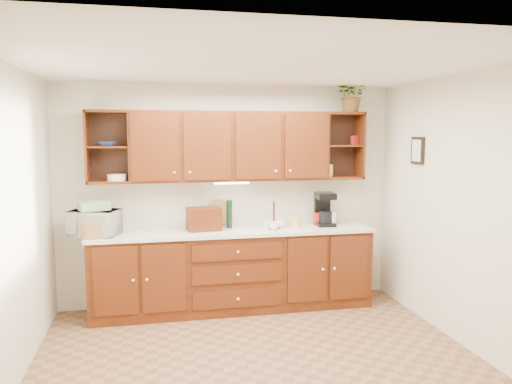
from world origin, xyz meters
name	(u,v)px	position (x,y,z in m)	size (l,w,h in m)	color
floor	(260,363)	(0.00, 0.00, 0.00)	(4.00, 4.00, 0.00)	brown
ceiling	(260,65)	(0.00, 0.00, 2.60)	(4.00, 4.00, 0.00)	white
back_wall	(229,195)	(0.00, 1.75, 1.30)	(4.00, 4.00, 0.00)	beige
left_wall	(9,229)	(-2.00, 0.00, 1.30)	(3.50, 3.50, 0.00)	beige
right_wall	(467,212)	(2.00, 0.00, 1.30)	(3.50, 3.50, 0.00)	beige
base_cabinets	(233,271)	(0.00, 1.45, 0.45)	(3.20, 0.60, 0.90)	#381306
countertop	(233,231)	(0.00, 1.44, 0.92)	(3.24, 0.64, 0.04)	silver
upper_cabinets	(232,146)	(0.01, 1.59, 1.89)	(3.20, 0.33, 0.80)	#381306
undercabinet_light	(232,183)	(0.00, 1.53, 1.47)	(0.40, 0.05, 0.03)	white
framed_picture	(418,151)	(1.98, 0.90, 1.85)	(0.03, 0.24, 0.30)	black
wicker_basket	(94,231)	(-1.52, 1.30, 1.01)	(0.25, 0.25, 0.15)	#A58144
microwave	(95,223)	(-1.52, 1.42, 1.08)	(0.50, 0.34, 0.28)	silver
towel_stack	(94,206)	(-1.52, 1.42, 1.26)	(0.31, 0.22, 0.09)	#CDCE61
wine_bottle	(229,214)	(-0.03, 1.54, 1.11)	(0.07, 0.07, 0.33)	black
woven_tray	(218,225)	(-0.14, 1.69, 0.95)	(0.32, 0.32, 0.02)	#A58144
bread_box	(204,219)	(-0.33, 1.46, 1.07)	(0.37, 0.23, 0.26)	#381306
mug_tree	(274,224)	(0.47, 1.41, 0.99)	(0.29, 0.28, 0.32)	#381306
canister_red	(318,219)	(1.04, 1.52, 1.01)	(0.10, 0.10, 0.15)	#A01717
canister_white	(332,219)	(1.20, 1.44, 1.02)	(0.09, 0.09, 0.17)	white
canister_yellow	(296,223)	(0.74, 1.39, 0.99)	(0.10, 0.10, 0.10)	gold
coffee_maker	(324,209)	(1.12, 1.49, 1.13)	(0.24, 0.29, 0.40)	black
bowl_stack	(108,144)	(-1.37, 1.57, 1.92)	(0.19, 0.19, 0.05)	navy
plate_stack	(117,177)	(-1.28, 1.55, 1.56)	(0.21, 0.21, 0.07)	white
pantry_box_yellow	(328,170)	(1.19, 1.57, 1.59)	(0.08, 0.06, 0.14)	gold
pantry_box_red	(355,140)	(1.52, 1.57, 1.96)	(0.07, 0.06, 0.11)	#A01717
potted_plant	(353,95)	(1.47, 1.55, 2.49)	(0.37, 0.32, 0.41)	#999999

